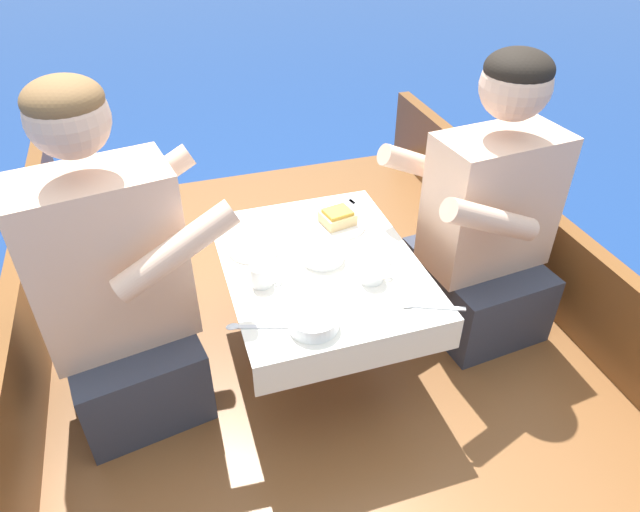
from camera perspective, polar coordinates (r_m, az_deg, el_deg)
ground_plane at (r=2.15m, az=0.52°, el=-16.16°), size 60.00×60.00×0.00m
boat_deck at (r=2.04m, az=0.54°, el=-13.82°), size 1.87×2.88×0.27m
gunwale_port at (r=1.83m, az=-28.09°, el=-12.54°), size 0.06×2.88×0.35m
gunwale_starboard at (r=2.21m, az=23.53°, el=-1.97°), size 0.06×2.88×0.35m
cockpit_table at (r=1.74m, az=0.00°, el=-1.81°), size 0.57×0.72×0.41m
person_port at (r=1.70m, az=-19.60°, el=-3.42°), size 0.57×0.52×1.02m
person_starboard at (r=1.97m, az=16.20°, el=2.78°), size 0.55×0.48×0.97m
plate_sandwich at (r=1.87m, az=1.76°, el=3.19°), size 0.19×0.19×0.01m
plate_bread at (r=1.77m, az=-6.64°, el=0.77°), size 0.16×0.16×0.01m
sandwich at (r=1.86m, az=1.78°, el=3.90°), size 0.12×0.10×0.05m
bowl_port_near at (r=1.48m, az=-0.67°, el=-6.43°), size 0.13×0.13×0.04m
bowl_starboard_near at (r=1.71m, az=0.30°, el=0.26°), size 0.13×0.13×0.04m
coffee_cup_port at (r=1.63m, az=5.21°, el=-1.41°), size 0.10×0.07×0.06m
coffee_cup_starboard at (r=1.62m, az=-5.85°, el=-1.87°), size 0.09×0.06×0.06m
utensil_fork_starboard at (r=1.97m, az=4.01°, el=4.76°), size 0.05×0.17×0.00m
utensil_spoon_port at (r=1.57m, az=10.31°, el=-4.96°), size 0.16×0.08×0.01m
utensil_spoon_starboard at (r=1.50m, az=-7.13°, el=-7.03°), size 0.17×0.06×0.01m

